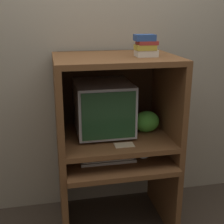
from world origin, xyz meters
name	(u,v)px	position (x,y,z in m)	size (l,w,h in m)	color
wall_back	(105,53)	(0.00, 0.71, 1.30)	(6.00, 0.06, 2.60)	gray
desk_base	(116,181)	(0.00, 0.28, 0.39)	(0.84, 0.70, 0.60)	brown
desk_monitor_shelf	(115,139)	(0.00, 0.32, 0.71)	(0.84, 0.65, 0.14)	brown
hutch_upper	(114,84)	(0.00, 0.35, 1.13)	(0.84, 0.65, 0.58)	brown
crt_monitor	(103,107)	(-0.07, 0.39, 0.95)	(0.40, 0.45, 0.38)	#B2B2B7
keyboard	(108,159)	(-0.08, 0.20, 0.62)	(0.39, 0.13, 0.03)	beige
mouse	(144,157)	(0.19, 0.19, 0.62)	(0.06, 0.04, 0.03)	#B7B7B7
snack_bag	(146,121)	(0.25, 0.35, 0.83)	(0.20, 0.15, 0.16)	green
book_stack	(146,46)	(0.19, 0.25, 1.40)	(0.15, 0.11, 0.14)	beige
paper_card	(124,145)	(0.02, 0.13, 0.75)	(0.13, 0.09, 0.00)	#CCB28C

